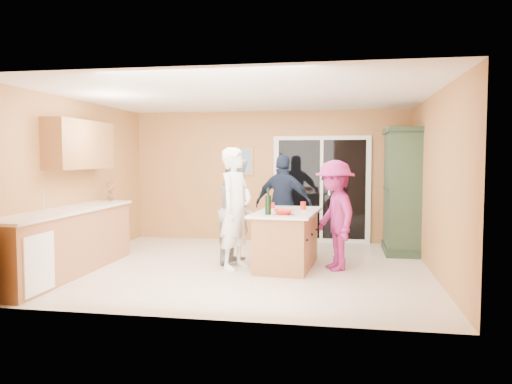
% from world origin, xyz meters
% --- Properties ---
extents(floor, '(5.50, 5.50, 0.00)m').
position_xyz_m(floor, '(0.00, 0.00, 0.00)').
color(floor, beige).
rests_on(floor, ground).
extents(ceiling, '(5.50, 5.00, 0.10)m').
position_xyz_m(ceiling, '(0.00, 0.00, 2.60)').
color(ceiling, white).
rests_on(ceiling, wall_back).
extents(wall_back, '(5.50, 0.10, 2.60)m').
position_xyz_m(wall_back, '(0.00, 2.50, 1.30)').
color(wall_back, tan).
rests_on(wall_back, ground).
extents(wall_front, '(5.50, 0.10, 2.60)m').
position_xyz_m(wall_front, '(0.00, -2.50, 1.30)').
color(wall_front, tan).
rests_on(wall_front, ground).
extents(wall_left, '(0.10, 5.00, 2.60)m').
position_xyz_m(wall_left, '(-2.75, 0.00, 1.30)').
color(wall_left, tan).
rests_on(wall_left, ground).
extents(wall_right, '(0.10, 5.00, 2.60)m').
position_xyz_m(wall_right, '(2.75, 0.00, 1.30)').
color(wall_right, tan).
rests_on(wall_right, ground).
extents(left_cabinet_run, '(0.65, 3.05, 1.24)m').
position_xyz_m(left_cabinet_run, '(-2.45, -1.05, 0.46)').
color(left_cabinet_run, '#A2643F').
rests_on(left_cabinet_run, floor).
extents(upper_cabinets, '(0.35, 1.60, 0.75)m').
position_xyz_m(upper_cabinets, '(-2.58, -0.20, 1.88)').
color(upper_cabinets, '#A2643F').
rests_on(upper_cabinets, wall_left).
extents(sliding_door, '(1.90, 0.07, 2.10)m').
position_xyz_m(sliding_door, '(1.05, 2.46, 1.05)').
color(sliding_door, white).
rests_on(sliding_door, floor).
extents(framed_picture, '(0.46, 0.04, 0.56)m').
position_xyz_m(framed_picture, '(-0.55, 2.48, 1.60)').
color(framed_picture, '#A88754').
rests_on(framed_picture, wall_back).
extents(kitchen_island, '(1.02, 1.70, 0.86)m').
position_xyz_m(kitchen_island, '(0.63, 0.14, 0.40)').
color(kitchen_island, '#A2643F').
rests_on(kitchen_island, floor).
extents(green_hutch, '(0.63, 1.19, 2.19)m').
position_xyz_m(green_hutch, '(2.49, 1.63, 1.06)').
color(green_hutch, '#233928').
rests_on(green_hutch, floor).
extents(woman_white, '(0.63, 0.77, 1.83)m').
position_xyz_m(woman_white, '(-0.12, -0.11, 0.91)').
color(woman_white, white).
rests_on(woman_white, floor).
extents(woman_grey, '(0.71, 0.87, 1.68)m').
position_xyz_m(woman_grey, '(-0.18, 0.30, 0.84)').
color(woman_grey, '#AEAFB1').
rests_on(woman_grey, floor).
extents(woman_navy, '(1.07, 0.58, 1.73)m').
position_xyz_m(woman_navy, '(0.45, 1.19, 0.86)').
color(woman_navy, '#192237').
rests_on(woman_navy, floor).
extents(woman_magenta, '(0.96, 1.21, 1.64)m').
position_xyz_m(woman_magenta, '(1.35, 0.07, 0.82)').
color(woman_magenta, '#992164').
rests_on(woman_magenta, floor).
extents(serving_bowl, '(0.29, 0.29, 0.07)m').
position_xyz_m(serving_bowl, '(0.62, -0.32, 0.90)').
color(serving_bowl, red).
rests_on(serving_bowl, kitchen_island).
extents(tulip_vase, '(0.19, 0.13, 0.35)m').
position_xyz_m(tulip_vase, '(-2.45, 0.52, 1.12)').
color(tulip_vase, red).
rests_on(tulip_vase, left_cabinet_run).
extents(tumbler_near, '(0.10, 0.10, 0.12)m').
position_xyz_m(tumbler_near, '(0.85, 0.40, 0.92)').
color(tumbler_near, red).
rests_on(tumbler_near, kitchen_island).
extents(tumbler_far, '(0.10, 0.10, 0.11)m').
position_xyz_m(tumbler_far, '(0.37, 0.36, 0.92)').
color(tumbler_far, red).
rests_on(tumbler_far, kitchen_island).
extents(wine_bottle, '(0.09, 0.09, 0.38)m').
position_xyz_m(wine_bottle, '(0.41, -0.39, 1.01)').
color(wine_bottle, black).
rests_on(wine_bottle, kitchen_island).
extents(white_plate, '(0.30, 0.30, 0.02)m').
position_xyz_m(white_plate, '(0.45, 0.34, 0.87)').
color(white_plate, silver).
rests_on(white_plate, kitchen_island).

